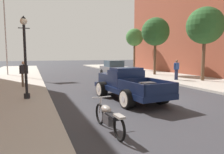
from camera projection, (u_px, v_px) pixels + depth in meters
The scene contains 11 objects.
ground_plane at pixel (142, 97), 10.76m from camera, with size 140.00×140.00×0.00m, color #333338.
hotrod_truck_navy at pixel (127, 84), 10.32m from camera, with size 2.44×5.03×1.58m.
motorcycle_parked at pixel (108, 117), 5.95m from camera, with size 0.62×2.12×0.93m.
car_background_grey at pixel (113, 69), 20.95m from camera, with size 2.01×4.37×1.65m.
pedestrian_sidewalk_left at pixel (24, 72), 13.30m from camera, with size 0.53×0.22×1.65m.
pedestrian_sidewalk_right at pixel (176, 68), 17.00m from camera, with size 0.53×0.22×1.65m.
street_lamp_near at pixel (25, 51), 9.56m from camera, with size 0.50×0.32×3.85m.
flagpole at pixel (7, 20), 20.93m from camera, with size 1.74×0.16×9.16m.
street_tree_nearest at pixel (205, 26), 16.20m from camera, with size 2.88×2.88×5.79m.
street_tree_second at pixel (155, 32), 21.27m from camera, with size 2.88×2.88×5.87m.
street_tree_third at pixel (134, 38), 28.15m from camera, with size 2.38×2.38×5.62m.
Camera 1 is at (-5.30, -9.29, 2.23)m, focal length 33.03 mm.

